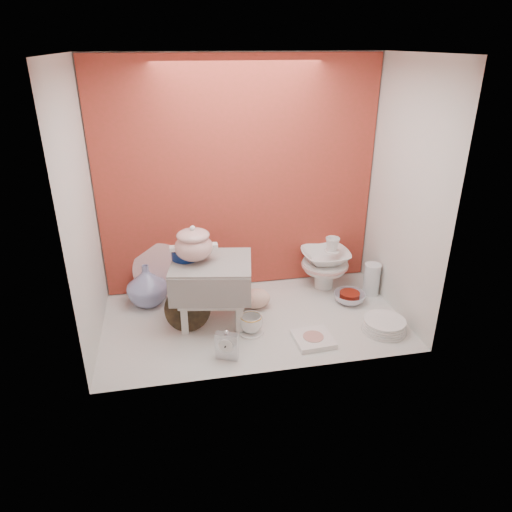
# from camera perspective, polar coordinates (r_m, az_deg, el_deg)

# --- Properties ---
(ground) EXTENTS (1.80, 1.80, 0.00)m
(ground) POSITION_cam_1_polar(r_m,az_deg,el_deg) (2.89, -0.32, -7.78)
(ground) COLOR silver
(ground) RESTS_ON ground
(niche_shell) EXTENTS (1.86, 1.03, 1.53)m
(niche_shell) POSITION_cam_1_polar(r_m,az_deg,el_deg) (2.69, -1.09, 11.31)
(niche_shell) COLOR #B7362D
(niche_shell) RESTS_ON ground
(step_stool) EXTENTS (0.52, 0.46, 0.40)m
(step_stool) POSITION_cam_1_polar(r_m,az_deg,el_deg) (2.79, -5.30, -4.36)
(step_stool) COLOR silver
(step_stool) RESTS_ON ground
(soup_tureen) EXTENTS (0.26, 0.26, 0.22)m
(soup_tureen) POSITION_cam_1_polar(r_m,az_deg,el_deg) (2.67, -7.61, 1.52)
(soup_tureen) COLOR white
(soup_tureen) RESTS_ON step_stool
(cobalt_bowl) EXTENTS (0.20, 0.20, 0.06)m
(cobalt_bowl) POSITION_cam_1_polar(r_m,az_deg,el_deg) (2.75, -8.56, 0.32)
(cobalt_bowl) COLOR #0A1B4F
(cobalt_bowl) RESTS_ON step_stool
(floral_platter) EXTENTS (0.38, 0.18, 0.36)m
(floral_platter) POSITION_cam_1_polar(r_m,az_deg,el_deg) (3.15, -11.55, -1.75)
(floral_platter) COLOR white
(floral_platter) RESTS_ON ground
(blue_white_vase) EXTENTS (0.29, 0.29, 0.27)m
(blue_white_vase) POSITION_cam_1_polar(r_m,az_deg,el_deg) (3.07, -13.12, -3.44)
(blue_white_vase) COLOR white
(blue_white_vase) RESTS_ON ground
(lacquer_tray) EXTENTS (0.29, 0.16, 0.26)m
(lacquer_tray) POSITION_cam_1_polar(r_m,az_deg,el_deg) (2.79, -8.29, -6.33)
(lacquer_tray) COLOR black
(lacquer_tray) RESTS_ON ground
(mantel_clock) EXTENTS (0.13, 0.09, 0.18)m
(mantel_clock) POSITION_cam_1_polar(r_m,az_deg,el_deg) (2.53, -3.56, -10.71)
(mantel_clock) COLOR silver
(mantel_clock) RESTS_ON ground
(plush_pig) EXTENTS (0.26, 0.20, 0.14)m
(plush_pig) POSITION_cam_1_polar(r_m,az_deg,el_deg) (2.98, -0.03, -5.15)
(plush_pig) COLOR beige
(plush_pig) RESTS_ON ground
(teacup_saucer) EXTENTS (0.17, 0.17, 0.01)m
(teacup_saucer) POSITION_cam_1_polar(r_m,az_deg,el_deg) (2.78, -0.60, -9.19)
(teacup_saucer) COLOR white
(teacup_saucer) RESTS_ON ground
(gold_rim_teacup) EXTENTS (0.15, 0.15, 0.10)m
(gold_rim_teacup) POSITION_cam_1_polar(r_m,az_deg,el_deg) (2.74, -0.60, -8.18)
(gold_rim_teacup) COLOR white
(gold_rim_teacup) RESTS_ON teacup_saucer
(lattice_dish) EXTENTS (0.22, 0.22, 0.03)m
(lattice_dish) POSITION_cam_1_polar(r_m,az_deg,el_deg) (2.72, 6.96, -9.98)
(lattice_dish) COLOR white
(lattice_dish) RESTS_ON ground
(dinner_plate_stack) EXTENTS (0.26, 0.26, 0.07)m
(dinner_plate_stack) POSITION_cam_1_polar(r_m,az_deg,el_deg) (2.87, 15.33, -8.10)
(dinner_plate_stack) COLOR white
(dinner_plate_stack) RESTS_ON ground
(crystal_bowl) EXTENTS (0.23, 0.23, 0.06)m
(crystal_bowl) POSITION_cam_1_polar(r_m,az_deg,el_deg) (3.12, 11.29, -4.98)
(crystal_bowl) COLOR silver
(crystal_bowl) RESTS_ON ground
(clear_glass_vase) EXTENTS (0.11, 0.11, 0.22)m
(clear_glass_vase) POSITION_cam_1_polar(r_m,az_deg,el_deg) (3.22, 13.88, -2.75)
(clear_glass_vase) COLOR silver
(clear_glass_vase) RESTS_ON ground
(porcelain_tower) EXTENTS (0.40, 0.40, 0.37)m
(porcelain_tower) POSITION_cam_1_polar(r_m,az_deg,el_deg) (3.21, 8.39, -0.80)
(porcelain_tower) COLOR white
(porcelain_tower) RESTS_ON ground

